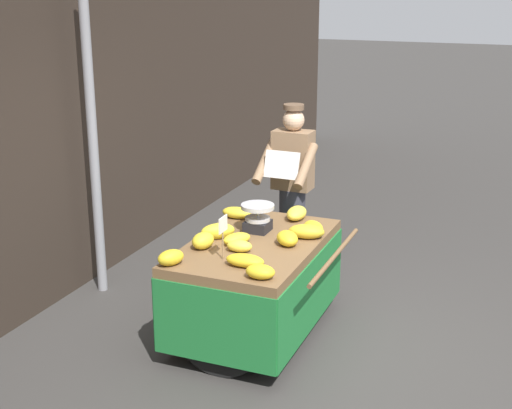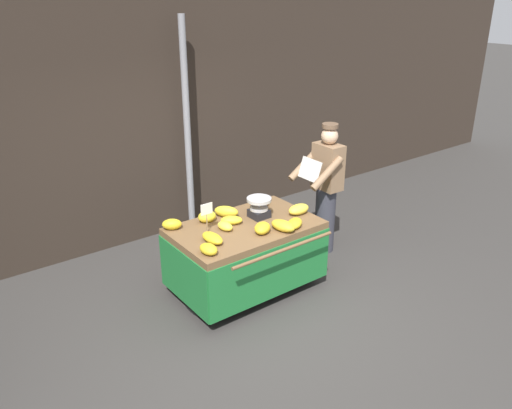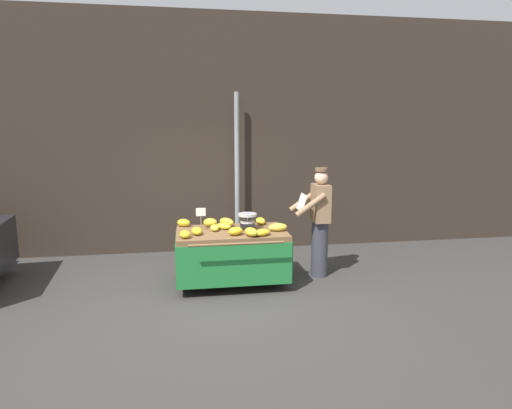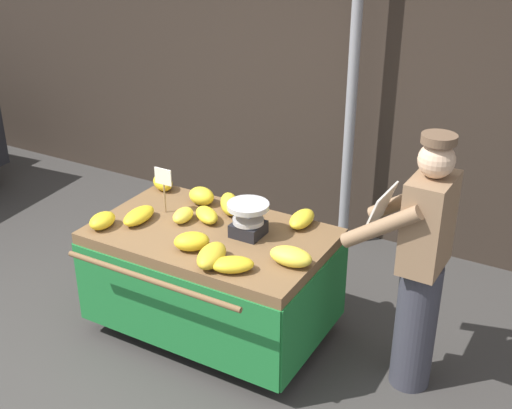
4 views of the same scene
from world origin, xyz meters
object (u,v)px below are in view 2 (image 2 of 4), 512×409
at_px(banana_bunch_6, 225,226).
at_px(banana_bunch_7, 295,223).
at_px(banana_bunch_2, 209,249).
at_px(banana_bunch_4, 231,220).
at_px(weighing_scale, 259,208).
at_px(banana_bunch_10, 283,226).
at_px(vendor_person, 326,189).
at_px(banana_bunch_1, 262,228).
at_px(banana_bunch_5, 172,224).
at_px(banana_cart, 246,244).
at_px(banana_bunch_9, 260,200).
at_px(banana_bunch_3, 207,217).
at_px(banana_bunch_8, 212,238).
at_px(street_pole, 187,132).
at_px(banana_bunch_11, 299,209).
at_px(banana_bunch_0, 226,211).
at_px(price_sign, 207,212).

xyz_separation_m(banana_bunch_6, banana_bunch_7, (0.64, -0.40, -0.00)).
xyz_separation_m(banana_bunch_2, banana_bunch_4, (0.57, 0.43, -0.00)).
relative_size(weighing_scale, banana_bunch_2, 1.30).
height_order(banana_bunch_10, vendor_person, vendor_person).
height_order(banana_bunch_1, banana_bunch_5, banana_bunch_5).
height_order(banana_cart, banana_bunch_10, banana_bunch_10).
relative_size(weighing_scale, banana_bunch_5, 1.33).
bearing_deg(banana_bunch_9, banana_bunch_2, -149.28).
distance_m(banana_bunch_1, banana_bunch_10, 0.23).
relative_size(banana_bunch_3, banana_bunch_8, 0.69).
height_order(street_pole, vendor_person, street_pole).
bearing_deg(banana_bunch_11, banana_bunch_4, 163.08).
bearing_deg(banana_bunch_11, banana_bunch_1, -167.32).
height_order(banana_bunch_0, banana_bunch_5, banana_bunch_0).
distance_m(banana_bunch_1, banana_bunch_2, 0.71).
xyz_separation_m(weighing_scale, banana_bunch_10, (-0.01, -0.44, -0.06)).
distance_m(street_pole, banana_bunch_3, 1.61).
bearing_deg(banana_bunch_1, banana_bunch_0, 97.01).
bearing_deg(banana_cart, banana_bunch_6, 172.81).
height_order(banana_bunch_2, banana_bunch_6, banana_bunch_2).
height_order(weighing_scale, banana_bunch_9, weighing_scale).
height_order(price_sign, banana_bunch_7, price_sign).
xyz_separation_m(banana_bunch_10, banana_bunch_11, (0.43, 0.23, -0.00)).
relative_size(weighing_scale, banana_bunch_6, 1.39).
height_order(banana_bunch_3, banana_bunch_4, banana_bunch_3).
height_order(banana_bunch_2, banana_bunch_5, banana_bunch_5).
height_order(banana_bunch_4, banana_bunch_7, banana_bunch_4).
bearing_deg(banana_bunch_10, street_pole, 88.59).
distance_m(banana_bunch_1, vendor_person, 1.43).
xyz_separation_m(banana_cart, banana_bunch_5, (-0.69, 0.39, 0.29)).
height_order(banana_bunch_11, vendor_person, vendor_person).
height_order(street_pole, banana_bunch_8, street_pole).
bearing_deg(price_sign, banana_bunch_7, -28.02).
xyz_separation_m(banana_bunch_4, banana_bunch_6, (-0.14, -0.08, -0.00)).
bearing_deg(banana_bunch_2, price_sign, 59.38).
bearing_deg(vendor_person, weighing_scale, -175.05).
height_order(street_pole, banana_bunch_6, street_pole).
height_order(price_sign, banana_bunch_1, price_sign).
xyz_separation_m(banana_bunch_3, banana_bunch_4, (0.18, -0.21, -0.02)).
bearing_deg(banana_bunch_8, banana_cart, 14.09).
relative_size(banana_bunch_10, vendor_person, 0.17).
distance_m(weighing_scale, vendor_person, 1.15).
bearing_deg(banana_bunch_3, banana_bunch_6, -81.65).
height_order(banana_bunch_3, banana_bunch_9, banana_bunch_3).
height_order(banana_bunch_4, vendor_person, vendor_person).
relative_size(street_pole, banana_bunch_10, 9.93).
distance_m(banana_bunch_0, banana_bunch_4, 0.21).
xyz_separation_m(banana_bunch_5, banana_bunch_10, (0.93, -0.75, -0.00)).
distance_m(street_pole, banana_bunch_4, 1.75).
bearing_deg(weighing_scale, banana_bunch_2, -156.78).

